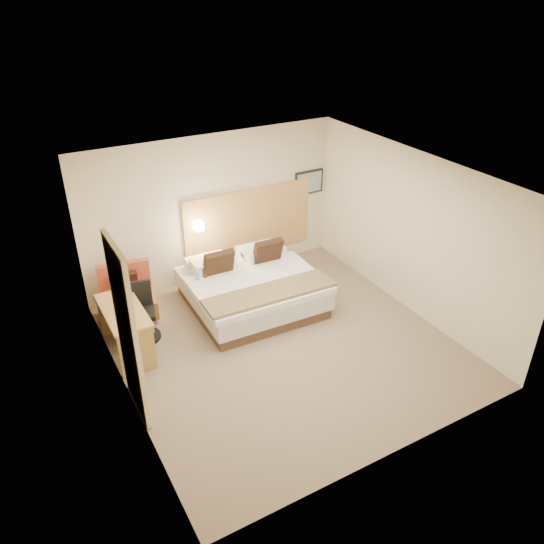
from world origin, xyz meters
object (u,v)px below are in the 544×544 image
desk_chair (142,316)px  desk (126,318)px  lounge_chair (128,298)px  bed (251,288)px  side_table (203,293)px

desk_chair → desk: bearing=-138.7°
lounge_chair → desk: bearing=-106.2°
bed → desk_chair: bearing=179.9°
side_table → desk: (-1.45, -0.55, 0.30)m
lounge_chair → desk: 1.00m
desk → desk_chair: size_ratio=1.33×
lounge_chair → desk: lounge_chair is taller
side_table → bed: bearing=-21.3°
lounge_chair → side_table: (1.18, -0.38, -0.05)m
bed → desk: bearing=-173.4°
bed → lounge_chair: size_ratio=2.29×
lounge_chair → desk: (-0.27, -0.93, 0.25)m
side_table → desk: bearing=-159.1°
lounge_chair → bed: bearing=-19.2°
bed → desk: size_ratio=1.78×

